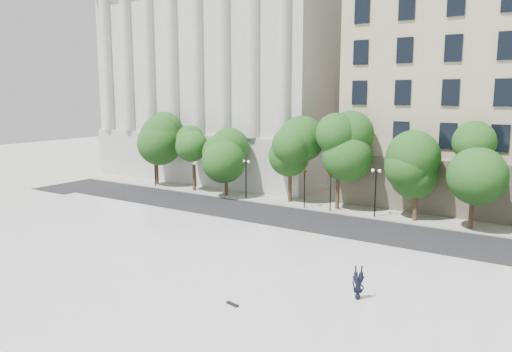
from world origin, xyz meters
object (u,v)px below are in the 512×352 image
Objects in this scene: traffic_light_east at (331,171)px; skateboard at (232,304)px; person_lying at (358,295)px; traffic_light_west at (305,170)px.

skateboard is at bearing -77.17° from traffic_light_east.
person_lying is at bearing 52.54° from skateboard.
skateboard is at bearing -70.80° from traffic_light_west.
traffic_light_west is 2.42× the size of person_lying.
person_lying is 2.28× the size of skateboard.
traffic_light_east is at bearing 87.45° from person_lying.
traffic_light_east reaches higher than skateboard.
traffic_light_west is at bearing 180.00° from traffic_light_east.
person_lying is at bearing -61.12° from traffic_light_east.
traffic_light_west is at bearing 121.96° from skateboard.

